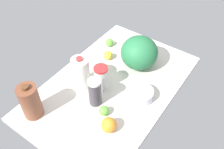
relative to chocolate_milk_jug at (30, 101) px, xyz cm
name	(u,v)px	position (x,y,z in cm)	size (l,w,h in cm)	color
countertop	(112,87)	(45.79, -24.82, -12.78)	(120.00, 76.00, 3.00)	beige
chocolate_milk_jug	(30,101)	(0.00, 0.00, 0.00)	(11.61, 11.61, 24.13)	brown
watermelon	(139,53)	(72.75, -28.83, 0.32)	(25.84, 25.84, 23.21)	#256D3F
mixing_bowl	(141,94)	(47.28, -45.87, -7.91)	(15.82, 15.82, 6.74)	silver
milk_jug	(81,73)	(34.56, -8.53, -0.07)	(11.28, 11.28, 24.00)	white
shaker_bottle	(94,92)	(28.06, -24.44, -1.57)	(8.20, 8.20, 19.34)	#37323B
tumbler_cup	(101,78)	(40.41, -20.16, -2.50)	(9.14, 9.14, 17.48)	silver
orange_near_front	(109,125)	(16.81, -43.24, -6.85)	(8.86, 8.86, 8.86)	orange
lime_beside_bowl	(104,111)	(23.92, -34.45, -8.25)	(6.07, 6.07, 6.07)	#60BC40
lime_loose	(109,42)	(79.01, 1.18, -8.25)	(6.08, 6.08, 6.08)	#5EBB38
lemon_by_jug	(108,55)	(65.87, -7.02, -8.00)	(6.57, 6.57, 6.57)	yellow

